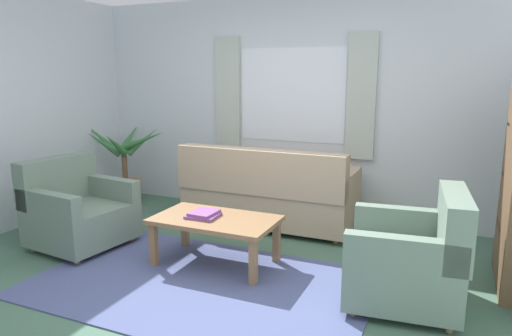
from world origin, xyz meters
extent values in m
plane|color=#476B56|center=(0.00, 0.00, 0.00)|extent=(6.24, 6.24, 0.00)
cube|color=silver|center=(0.00, 2.26, 1.30)|extent=(5.32, 0.12, 2.60)
cube|color=white|center=(0.00, 2.20, 1.45)|extent=(1.30, 0.01, 1.10)
cube|color=#B2BCB2|center=(-0.83, 2.17, 1.45)|extent=(0.32, 0.06, 1.40)
cube|color=#B2BCB2|center=(0.83, 2.17, 1.45)|extent=(0.32, 0.06, 1.40)
cube|color=#4C5684|center=(0.00, 0.00, 0.01)|extent=(2.75, 1.71, 0.01)
cube|color=tan|center=(-0.06, 1.67, 0.25)|extent=(1.90, 0.80, 0.38)
cube|color=tan|center=(-0.06, 1.35, 0.68)|extent=(1.90, 0.20, 0.48)
cube|color=tan|center=(0.81, 1.67, 0.56)|extent=(0.16, 0.80, 0.24)
cube|color=tan|center=(-0.93, 1.67, 0.56)|extent=(0.16, 0.80, 0.24)
cylinder|color=olive|center=(0.79, 1.97, 0.03)|extent=(0.06, 0.06, 0.06)
cylinder|color=olive|center=(-0.91, 1.97, 0.03)|extent=(0.06, 0.06, 0.06)
cylinder|color=olive|center=(0.79, 1.37, 0.03)|extent=(0.06, 0.06, 0.06)
cylinder|color=olive|center=(-0.91, 1.37, 0.03)|extent=(0.06, 0.06, 0.06)
cube|color=slate|center=(-1.51, 0.28, 0.24)|extent=(0.89, 0.93, 0.36)
cube|color=slate|center=(-1.84, 0.32, 0.65)|extent=(0.28, 0.86, 0.46)
cube|color=slate|center=(-1.55, -0.08, 0.53)|extent=(0.81, 0.21, 0.22)
cube|color=slate|center=(-1.47, 0.64, 0.53)|extent=(0.81, 0.21, 0.22)
cylinder|color=olive|center=(-1.23, -0.10, 0.03)|extent=(0.05, 0.05, 0.06)
cylinder|color=olive|center=(-1.15, 0.58, 0.03)|extent=(0.05, 0.05, 0.06)
cylinder|color=olive|center=(-1.87, -0.02, 0.03)|extent=(0.05, 0.05, 0.06)
cylinder|color=olive|center=(-1.79, 0.65, 0.03)|extent=(0.05, 0.05, 0.06)
cube|color=slate|center=(1.55, 0.37, 0.24)|extent=(0.88, 0.92, 0.36)
cube|color=slate|center=(1.88, 0.40, 0.65)|extent=(0.26, 0.85, 0.46)
cube|color=slate|center=(1.51, 0.73, 0.53)|extent=(0.81, 0.20, 0.22)
cube|color=slate|center=(1.58, 0.01, 0.53)|extent=(0.81, 0.20, 0.22)
cylinder|color=olive|center=(1.19, 0.67, 0.03)|extent=(0.05, 0.05, 0.06)
cylinder|color=olive|center=(1.26, 0.00, 0.03)|extent=(0.05, 0.05, 0.06)
cylinder|color=olive|center=(1.83, 0.74, 0.03)|extent=(0.05, 0.05, 0.06)
cylinder|color=olive|center=(1.90, 0.06, 0.03)|extent=(0.05, 0.05, 0.06)
cube|color=olive|center=(-0.08, 0.42, 0.42)|extent=(1.10, 0.64, 0.04)
cube|color=olive|center=(-0.57, 0.16, 0.20)|extent=(0.06, 0.06, 0.40)
cube|color=olive|center=(0.41, 0.16, 0.20)|extent=(0.06, 0.06, 0.40)
cube|color=olive|center=(-0.57, 0.68, 0.20)|extent=(0.06, 0.06, 0.40)
cube|color=olive|center=(0.41, 0.68, 0.20)|extent=(0.06, 0.06, 0.40)
cube|color=#7F478C|center=(-0.19, 0.40, 0.45)|extent=(0.28, 0.26, 0.03)
cube|color=#7F478C|center=(-0.19, 0.41, 0.48)|extent=(0.22, 0.26, 0.02)
cylinder|color=#9E6B4C|center=(-2.16, 1.73, 0.16)|extent=(0.40, 0.40, 0.31)
cylinder|color=brown|center=(-2.16, 1.73, 0.48)|extent=(0.07, 0.07, 0.33)
cone|color=#38753D|center=(-1.84, 1.73, 0.87)|extent=(0.63, 0.11, 0.32)
cone|color=#38753D|center=(-1.99, 1.92, 0.82)|extent=(0.35, 0.42, 0.42)
cone|color=#38753D|center=(-2.26, 2.00, 0.85)|extent=(0.24, 0.56, 0.39)
cone|color=#38753D|center=(-2.44, 1.68, 0.85)|extent=(0.53, 0.19, 0.44)
cone|color=#38753D|center=(-2.32, 1.54, 0.82)|extent=(0.34, 0.40, 0.42)
cone|color=#38753D|center=(-2.07, 1.48, 0.83)|extent=(0.22, 0.49, 0.40)
cube|color=brown|center=(2.24, 1.04, 0.85)|extent=(0.02, 0.90, 1.70)
camera|label=1|loc=(1.85, -3.06, 1.71)|focal=32.50mm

